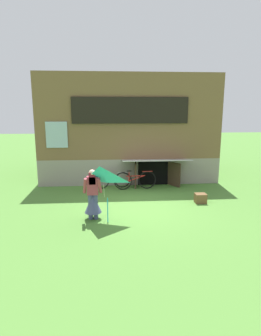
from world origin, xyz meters
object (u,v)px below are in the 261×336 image
at_px(person, 93,199).
at_px(bicycle_silver, 112,180).
at_px(bicycle_red, 135,180).
at_px(kite, 100,182).
at_px(wooden_crate, 200,198).

height_order(person, bicycle_silver, person).
height_order(person, bicycle_red, person).
height_order(kite, bicycle_red, kite).
xyz_separation_m(person, bicycle_silver, (0.62, 3.43, -0.31)).
relative_size(bicycle_red, wooden_crate, 4.56).
distance_m(person, bicycle_red, 3.57).
bearing_deg(wooden_crate, bicycle_silver, 145.65).
bearing_deg(person, bicycle_silver, 60.80).
bearing_deg(person, bicycle_red, 44.51).
xyz_separation_m(person, kite, (0.24, -0.57, 0.66)).
bearing_deg(bicycle_red, kite, -113.64).
bearing_deg(wooden_crate, kite, -152.82).
bearing_deg(bicycle_red, person, -120.42).
height_order(kite, bicycle_silver, kite).
relative_size(person, bicycle_silver, 0.99).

